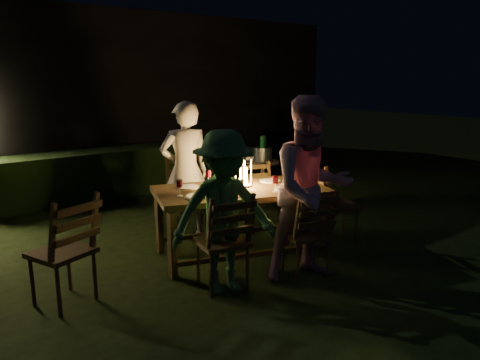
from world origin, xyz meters
TOP-DOWN VIEW (x-y plane):
  - garden_envelope at (-0.01, 6.15)m, footprint 40.00×40.00m
  - dining_table at (-0.41, 0.16)m, footprint 2.10×1.50m
  - chair_near_left at (-1.08, -0.43)m, footprint 0.54×0.56m
  - chair_near_right at (-0.22, -0.72)m, footprint 0.55×0.57m
  - chair_far_left at (-0.59, 1.03)m, footprint 0.64×0.66m
  - chair_far_right at (0.36, 0.71)m, footprint 0.53×0.55m
  - chair_end at (0.76, -0.23)m, footprint 0.65×0.63m
  - chair_spare at (-2.39, 0.17)m, footprint 0.62×0.64m
  - person_house_side at (-0.58, 1.08)m, footprint 0.73×0.59m
  - person_opp_right at (-0.24, -0.76)m, footprint 1.07×0.95m
  - person_opp_left at (-1.09, -0.48)m, footprint 1.14×0.87m
  - lantern at (-0.34, 0.19)m, footprint 0.16×0.16m
  - plate_far_left at (-0.86, 0.54)m, footprint 0.25×0.25m
  - plate_near_left at (-1.00, 0.12)m, footprint 0.25×0.25m
  - plate_far_right at (0.09, 0.22)m, footprint 0.25×0.25m
  - plate_near_right at (-0.05, -0.19)m, footprint 0.25×0.25m
  - wineglass_a at (-0.60, 0.52)m, footprint 0.06×0.06m
  - wineglass_b at (-1.13, 0.27)m, footprint 0.06×0.06m
  - wineglass_c at (-0.21, -0.20)m, footprint 0.06×0.06m
  - wineglass_d at (0.24, 0.13)m, footprint 0.06×0.06m
  - wineglass_e at (-0.60, -0.10)m, footprint 0.06×0.06m
  - bottle_table at (-0.64, 0.24)m, footprint 0.07×0.07m
  - napkin_left at (-0.65, -0.10)m, footprint 0.18×0.14m
  - napkin_right at (0.02, -0.30)m, footprint 0.18×0.14m
  - phone at (-1.09, 0.07)m, footprint 0.14×0.07m
  - side_table at (1.25, 1.73)m, footprint 0.52×0.52m
  - ice_bucket at (1.25, 1.73)m, footprint 0.30×0.30m
  - bottle_bucket_a at (1.20, 1.69)m, footprint 0.07×0.07m
  - bottle_bucket_b at (1.30, 1.77)m, footprint 0.07×0.07m

SIDE VIEW (x-z plane):
  - chair_far_right at x=0.36m, z-range -0.18..0.74m
  - chair_near_right at x=-0.22m, z-range -0.19..0.77m
  - chair_near_left at x=-1.08m, z-range -0.20..0.81m
  - chair_end at x=0.76m, z-range -0.21..0.84m
  - chair_spare at x=-2.39m, z-range -0.21..0.86m
  - chair_far_left at x=-0.59m, z-range -0.21..0.86m
  - side_table at x=1.25m, z-range 0.27..0.97m
  - dining_table at x=-0.41m, z-range 0.32..1.11m
  - person_opp_left at x=-1.09m, z-range 0.00..1.55m
  - phone at x=-1.09m, z-range 0.79..0.80m
  - napkin_left at x=-0.65m, z-range 0.79..0.80m
  - napkin_right at x=0.02m, z-range 0.79..0.80m
  - plate_far_left at x=-0.86m, z-range 0.79..0.81m
  - plate_near_left at x=-1.00m, z-range 0.79..0.81m
  - plate_far_right at x=0.09m, z-range 0.79..0.81m
  - plate_near_right at x=-0.05m, z-range 0.79..0.81m
  - ice_bucket at x=1.25m, z-range 0.70..0.92m
  - bottle_bucket_a at x=1.20m, z-range 0.70..1.02m
  - bottle_bucket_b at x=1.30m, z-range 0.70..1.02m
  - person_house_side at x=-0.58m, z-range 0.00..1.73m
  - wineglass_a at x=-0.60m, z-range 0.79..0.97m
  - wineglass_b at x=-1.13m, z-range 0.79..0.97m
  - wineglass_c at x=-0.21m, z-range 0.79..0.97m
  - wineglass_d at x=0.24m, z-range 0.79..0.97m
  - wineglass_e at x=-0.60m, z-range 0.79..0.97m
  - person_opp_right at x=-0.24m, z-range 0.00..1.85m
  - bottle_table at x=-0.64m, z-range 0.79..1.07m
  - lantern at x=-0.34m, z-range 0.77..1.12m
  - garden_envelope at x=-0.01m, z-range -0.02..3.18m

